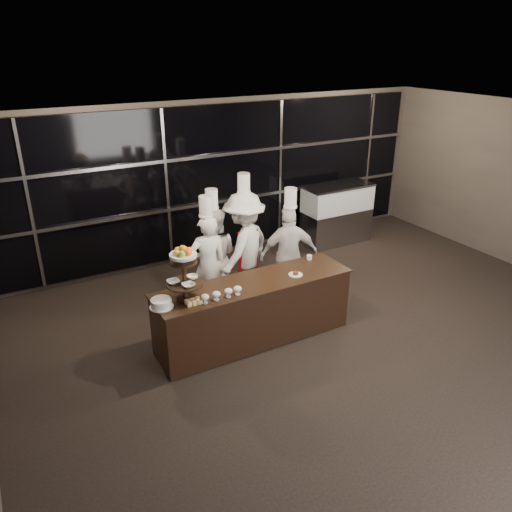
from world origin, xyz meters
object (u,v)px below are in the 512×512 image
chef_c (244,248)px  chef_d (289,254)px  layer_cake (161,303)px  display_stand (184,269)px  buffet_counter (254,311)px  chef_a (208,264)px  chef_b (214,256)px  display_case (337,211)px

chef_c → chef_d: (0.62, -0.35, -0.10)m
layer_cake → display_stand: bearing=8.3°
buffet_counter → layer_cake: size_ratio=9.47×
chef_a → chef_b: (0.21, 0.24, -0.01)m
chef_c → chef_d: bearing=-29.4°
display_case → chef_a: size_ratio=0.77×
layer_cake → chef_a: bearing=44.2°
layer_cake → chef_c: size_ratio=0.14×
buffet_counter → chef_c: (0.44, 1.12, 0.46)m
layer_cake → chef_d: (2.41, 0.82, -0.15)m
buffet_counter → display_case: 4.12m
chef_a → buffet_counter: bearing=-77.3°
chef_c → chef_d: 0.72m
layer_cake → chef_b: bearing=45.1°
chef_c → display_case: bearing=24.6°
layer_cake → display_case: 5.29m
buffet_counter → chef_b: bearing=91.1°
display_case → chef_c: 3.17m
buffet_counter → chef_a: chef_a is taller
display_stand → chef_c: bearing=37.7°
display_stand → chef_b: size_ratio=0.39×
display_case → chef_b: size_ratio=0.76×
display_case → chef_b: (-3.34, -1.16, 0.14)m
display_case → layer_cake: bearing=-151.9°
chef_a → chef_d: bearing=-11.4°
buffet_counter → chef_d: size_ratio=1.49×
layer_cake → chef_d: chef_d is taller
chef_a → chef_b: bearing=49.6°
display_case → chef_c: bearing=-155.4°
chef_b → chef_d: (1.09, -0.51, 0.00)m
display_stand → display_case: size_ratio=0.51×
buffet_counter → chef_a: bearing=102.7°
display_stand → chef_d: chef_d is taller
chef_c → buffet_counter: bearing=-111.7°
display_stand → display_case: display_stand is taller
layer_cake → chef_c: chef_c is taller
display_stand → chef_b: chef_b is taller
display_stand → chef_b: bearing=52.5°
buffet_counter → display_stand: size_ratio=3.81×
layer_cake → chef_b: (1.32, 1.32, -0.15)m
buffet_counter → chef_d: (1.06, 0.77, 0.36)m
layer_cake → chef_b: chef_b is taller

